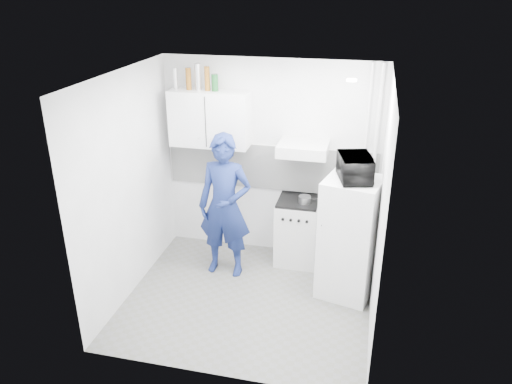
# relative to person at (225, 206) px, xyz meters

# --- Properties ---
(floor) EXTENTS (2.80, 2.80, 0.00)m
(floor) POSITION_rel_person_xyz_m (0.42, -0.54, -0.91)
(floor) COLOR #606057
(floor) RESTS_ON ground
(ceiling) EXTENTS (2.80, 2.80, 0.00)m
(ceiling) POSITION_rel_person_xyz_m (0.42, -0.54, 1.69)
(ceiling) COLOR white
(ceiling) RESTS_ON wall_back
(wall_back) EXTENTS (2.80, 0.00, 2.80)m
(wall_back) POSITION_rel_person_xyz_m (0.42, 0.71, 0.39)
(wall_back) COLOR white
(wall_back) RESTS_ON floor
(wall_left) EXTENTS (0.00, 2.60, 2.60)m
(wall_left) POSITION_rel_person_xyz_m (-0.98, -0.54, 0.39)
(wall_left) COLOR white
(wall_left) RESTS_ON floor
(wall_right) EXTENTS (0.00, 2.60, 2.60)m
(wall_right) POSITION_rel_person_xyz_m (1.82, -0.54, 0.39)
(wall_right) COLOR white
(wall_right) RESTS_ON floor
(person) EXTENTS (0.67, 0.45, 1.82)m
(person) POSITION_rel_person_xyz_m (0.00, 0.00, 0.00)
(person) COLOR navy
(person) RESTS_ON floor
(stove) EXTENTS (0.53, 0.53, 0.85)m
(stove) POSITION_rel_person_xyz_m (0.84, 0.46, -0.48)
(stove) COLOR silver
(stove) RESTS_ON floor
(fridge) EXTENTS (0.72, 0.72, 1.45)m
(fridge) POSITION_rel_person_xyz_m (1.52, -0.12, -0.18)
(fridge) COLOR white
(fridge) RESTS_ON floor
(stove_top) EXTENTS (0.51, 0.51, 0.03)m
(stove_top) POSITION_rel_person_xyz_m (0.84, 0.46, -0.04)
(stove_top) COLOR black
(stove_top) RESTS_ON stove
(saucepan) EXTENTS (0.15, 0.15, 0.09)m
(saucepan) POSITION_rel_person_xyz_m (0.92, 0.39, 0.02)
(saucepan) COLOR silver
(saucepan) RESTS_ON stove_top
(microwave) EXTENTS (0.56, 0.44, 0.27)m
(microwave) POSITION_rel_person_xyz_m (1.52, -0.12, 0.68)
(microwave) COLOR black
(microwave) RESTS_ON fridge
(bottle_a) EXTENTS (0.06, 0.06, 0.26)m
(bottle_a) POSITION_rel_person_xyz_m (-0.76, 0.53, 1.42)
(bottle_a) COLOR silver
(bottle_a) RESTS_ON upper_cabinet
(bottle_b) EXTENTS (0.07, 0.07, 0.27)m
(bottle_b) POSITION_rel_person_xyz_m (-0.59, 0.53, 1.42)
(bottle_b) COLOR brown
(bottle_b) RESTS_ON upper_cabinet
(bottle_c) EXTENTS (0.08, 0.08, 0.32)m
(bottle_c) POSITION_rel_person_xyz_m (-0.46, 0.53, 1.45)
(bottle_c) COLOR silver
(bottle_c) RESTS_ON upper_cabinet
(bottle_d) EXTENTS (0.07, 0.07, 0.29)m
(bottle_d) POSITION_rel_person_xyz_m (-0.35, 0.53, 1.44)
(bottle_d) COLOR brown
(bottle_d) RESTS_ON upper_cabinet
(canister_a) EXTENTS (0.08, 0.08, 0.21)m
(canister_a) POSITION_rel_person_xyz_m (-0.25, 0.53, 1.39)
(canister_a) COLOR #144C1E
(canister_a) RESTS_ON upper_cabinet
(upper_cabinet) EXTENTS (1.00, 0.35, 0.70)m
(upper_cabinet) POSITION_rel_person_xyz_m (-0.33, 0.53, 0.94)
(upper_cabinet) COLOR white
(upper_cabinet) RESTS_ON wall_back
(range_hood) EXTENTS (0.60, 0.50, 0.14)m
(range_hood) POSITION_rel_person_xyz_m (0.87, 0.46, 0.66)
(range_hood) COLOR silver
(range_hood) RESTS_ON wall_back
(backsplash) EXTENTS (2.74, 0.03, 0.60)m
(backsplash) POSITION_rel_person_xyz_m (0.42, 0.69, 0.29)
(backsplash) COLOR white
(backsplash) RESTS_ON wall_back
(pipe_a) EXTENTS (0.05, 0.05, 2.60)m
(pipe_a) POSITION_rel_person_xyz_m (1.72, 0.63, 0.39)
(pipe_a) COLOR silver
(pipe_a) RESTS_ON floor
(pipe_b) EXTENTS (0.04, 0.04, 2.60)m
(pipe_b) POSITION_rel_person_xyz_m (1.60, 0.63, 0.39)
(pipe_b) COLOR silver
(pipe_b) RESTS_ON floor
(ceiling_spot_fixture) EXTENTS (0.10, 0.10, 0.02)m
(ceiling_spot_fixture) POSITION_rel_person_xyz_m (1.42, -0.34, 1.66)
(ceiling_spot_fixture) COLOR white
(ceiling_spot_fixture) RESTS_ON ceiling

